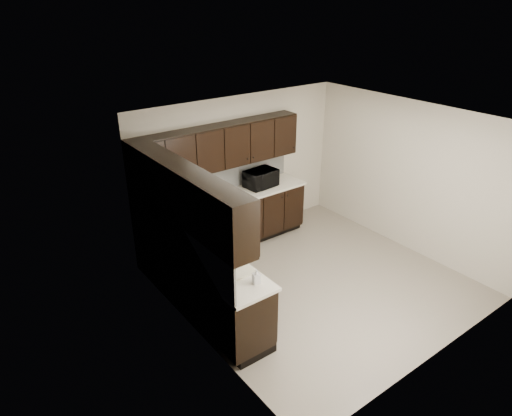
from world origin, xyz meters
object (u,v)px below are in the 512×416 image
(microwave, at_px, (261,178))
(toaster_oven, at_px, (152,209))
(sink, at_px, (220,270))
(storage_bin, at_px, (192,237))
(blue_pitcher, at_px, (222,254))

(microwave, height_order, toaster_oven, microwave)
(sink, xyz_separation_m, storage_bin, (0.01, 0.71, 0.14))
(sink, height_order, blue_pitcher, sink)
(toaster_oven, xyz_separation_m, storage_bin, (0.07, -1.06, -0.03))
(microwave, distance_m, blue_pitcher, 2.51)
(microwave, relative_size, toaster_oven, 1.44)
(sink, distance_m, microwave, 2.60)
(sink, distance_m, toaster_oven, 1.78)
(microwave, xyz_separation_m, blue_pitcher, (-1.88, -1.66, -0.03))
(sink, height_order, toaster_oven, sink)
(storage_bin, relative_size, blue_pitcher, 1.76)
(blue_pitcher, bearing_deg, microwave, 33.61)
(storage_bin, distance_m, blue_pitcher, 0.65)
(toaster_oven, distance_m, blue_pitcher, 1.72)
(sink, distance_m, blue_pitcher, 0.20)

